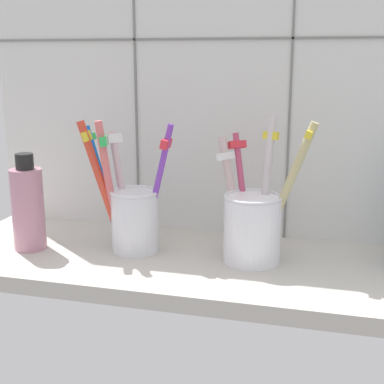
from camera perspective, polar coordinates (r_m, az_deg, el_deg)
The scene contains 5 objects.
counter_slab at distance 67.57cm, azimuth -0.20°, elevation -7.82°, with size 64.00×22.00×2.00cm, color #BCB7AD.
tile_wall_back at distance 74.45cm, azimuth 2.16°, elevation 11.22°, with size 64.00×2.20×45.00cm.
toothbrush_cup_left at distance 68.79cm, azimuth -6.52°, elevation -2.11°, with size 12.79×6.37×16.84cm.
toothbrush_cup_right at distance 65.26cm, azimuth 6.52°, elevation -3.21°, with size 12.41×8.64×17.66cm.
soap_bottle at distance 72.00cm, azimuth -17.06°, elevation -1.51°, with size 4.12×4.12×12.56cm.
Camera 1 is at (15.84, -60.66, 26.20)cm, focal length 50.12 mm.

